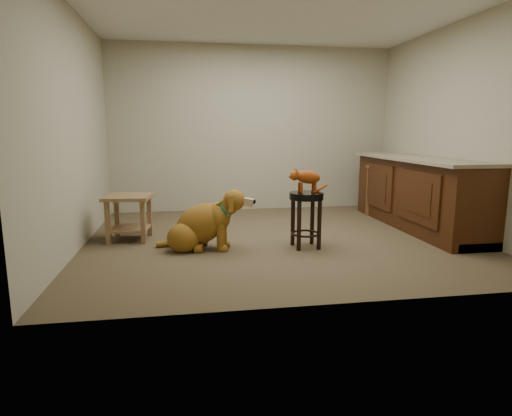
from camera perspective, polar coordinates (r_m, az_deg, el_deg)
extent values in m
cube|color=#4E402B|center=(5.17, 3.03, -4.07)|extent=(4.50, 4.00, 0.01)
cube|color=#A49F84|center=(6.97, -0.45, 10.46)|extent=(4.50, 0.04, 2.60)
cube|color=#A49F84|center=(3.08, 11.37, 10.41)|extent=(4.50, 0.04, 2.60)
cube|color=#A49F84|center=(5.03, -23.15, 9.69)|extent=(0.04, 4.00, 2.60)
cube|color=#A49F84|center=(5.92, 25.29, 9.51)|extent=(0.04, 4.00, 2.60)
cube|color=silver|center=(5.18, 3.33, 25.04)|extent=(4.50, 4.00, 0.04)
cube|color=#401F0B|center=(6.07, 20.74, 1.75)|extent=(0.60, 2.50, 0.90)
cube|color=gray|center=(6.01, 20.78, 6.19)|extent=(0.70, 2.56, 0.04)
cube|color=black|center=(6.15, 20.83, -1.93)|extent=(0.52, 2.50, 0.10)
cube|color=#401F0B|center=(5.43, 20.80, 1.35)|extent=(0.02, 0.90, 0.62)
cube|color=#401F0B|center=(6.40, 15.89, 2.89)|extent=(0.02, 0.90, 0.62)
cube|color=#341809|center=(5.43, 20.69, 1.35)|extent=(0.02, 0.60, 0.40)
cube|color=#341809|center=(6.39, 15.80, 2.89)|extent=(0.02, 0.60, 0.40)
cylinder|color=black|center=(4.90, 7.50, -1.70)|extent=(0.05, 0.05, 0.54)
cylinder|color=black|center=(4.83, 4.93, -1.83)|extent=(0.05, 0.05, 0.54)
cylinder|color=black|center=(4.69, 8.44, -2.27)|extent=(0.05, 0.05, 0.54)
cylinder|color=black|center=(4.61, 5.76, -2.41)|extent=(0.05, 0.05, 0.54)
torus|color=black|center=(4.78, 6.63, -3.39)|extent=(0.33, 0.33, 0.03)
cylinder|color=black|center=(4.70, 6.73, 1.63)|extent=(0.38, 0.38, 0.07)
cube|color=brown|center=(7.05, 17.23, 2.36)|extent=(0.06, 0.06, 0.73)
cube|color=brown|center=(7.03, 14.54, 2.46)|extent=(0.06, 0.06, 0.73)
cube|color=brown|center=(6.73, 17.51, 1.97)|extent=(0.06, 0.06, 0.73)
cube|color=brown|center=(6.70, 14.69, 2.08)|extent=(0.06, 0.06, 0.73)
cube|color=brown|center=(6.83, 16.15, 5.41)|extent=(0.53, 0.53, 0.04)
cube|color=brown|center=(5.41, -13.99, -1.02)|extent=(0.05, 0.05, 0.50)
cube|color=brown|center=(5.50, -18.06, -1.04)|extent=(0.05, 0.05, 0.50)
cube|color=brown|center=(5.03, -14.83, -1.91)|extent=(0.05, 0.05, 0.50)
cube|color=brown|center=(5.13, -19.18, -1.91)|extent=(0.05, 0.05, 0.50)
cube|color=brown|center=(5.22, -16.67, 1.43)|extent=(0.57, 0.57, 0.04)
cube|color=brown|center=(5.29, -16.46, -2.61)|extent=(0.48, 0.48, 0.03)
ellipsoid|color=brown|center=(4.89, -8.95, -3.23)|extent=(0.41, 0.36, 0.32)
ellipsoid|color=brown|center=(4.64, -9.68, -3.97)|extent=(0.41, 0.36, 0.32)
cylinder|color=brown|center=(4.90, -6.92, -4.47)|extent=(0.10, 0.12, 0.10)
cylinder|color=brown|center=(4.61, -7.66, -5.41)|extent=(0.10, 0.12, 0.10)
ellipsoid|color=brown|center=(4.70, -7.35, -2.12)|extent=(0.79, 0.54, 0.65)
ellipsoid|color=brown|center=(4.65, -5.08, -1.21)|extent=(0.33, 0.35, 0.33)
cylinder|color=brown|center=(4.76, -4.40, -3.00)|extent=(0.10, 0.10, 0.38)
cylinder|color=brown|center=(4.59, -4.74, -3.51)|extent=(0.10, 0.10, 0.38)
sphere|color=brown|center=(4.80, -4.02, -4.91)|extent=(0.10, 0.10, 0.10)
sphere|color=brown|center=(4.63, -4.35, -5.49)|extent=(0.10, 0.10, 0.10)
cylinder|color=brown|center=(4.62, -4.13, -0.01)|extent=(0.27, 0.22, 0.24)
ellipsoid|color=brown|center=(4.59, -2.91, 1.07)|extent=(0.29, 0.27, 0.23)
cube|color=tan|center=(4.57, -1.30, 0.80)|extent=(0.18, 0.12, 0.10)
sphere|color=black|center=(4.57, -0.37, 0.85)|extent=(0.06, 0.06, 0.06)
cube|color=brown|center=(4.70, -2.99, 0.92)|extent=(0.06, 0.07, 0.17)
cube|color=brown|center=(4.49, -3.33, 0.48)|extent=(0.06, 0.07, 0.17)
torus|color=#0D6A41|center=(4.62, -4.13, -0.14)|extent=(0.18, 0.24, 0.20)
cylinder|color=#D8BF4C|center=(4.62, -3.51, -0.99)|extent=(0.02, 0.04, 0.04)
cylinder|color=brown|center=(4.89, -11.40, -4.69)|extent=(0.30, 0.10, 0.07)
ellipsoid|color=#8A360D|center=(4.68, 6.96, 4.12)|extent=(0.30, 0.15, 0.18)
cylinder|color=#8A360D|center=(4.70, 5.79, 2.79)|extent=(0.03, 0.03, 0.11)
sphere|color=#8A360D|center=(4.70, 5.78, 2.26)|extent=(0.04, 0.04, 0.04)
cylinder|color=#8A360D|center=(4.63, 6.08, 2.66)|extent=(0.03, 0.03, 0.11)
sphere|color=#8A360D|center=(4.63, 6.07, 2.13)|extent=(0.04, 0.04, 0.04)
cylinder|color=#8A360D|center=(4.75, 7.59, 2.83)|extent=(0.03, 0.03, 0.11)
sphere|color=#8A360D|center=(4.75, 7.58, 2.31)|extent=(0.04, 0.04, 0.04)
cylinder|color=#8A360D|center=(4.68, 7.91, 2.71)|extent=(0.03, 0.03, 0.11)
sphere|color=#8A360D|center=(4.68, 7.90, 2.18)|extent=(0.04, 0.04, 0.04)
sphere|color=#8A360D|center=(4.63, 5.18, 4.31)|extent=(0.11, 0.11, 0.11)
sphere|color=#8A360D|center=(4.61, 4.65, 4.18)|extent=(0.04, 0.04, 0.04)
sphere|color=brown|center=(4.61, 4.46, 4.18)|extent=(0.02, 0.02, 0.02)
cone|color=#8A360D|center=(4.66, 5.20, 5.05)|extent=(0.05, 0.05, 0.05)
cone|color=#C66B60|center=(4.65, 5.17, 5.02)|extent=(0.03, 0.03, 0.03)
cone|color=#8A360D|center=(4.59, 5.44, 4.98)|extent=(0.05, 0.05, 0.05)
cone|color=#C66B60|center=(4.59, 5.41, 4.94)|extent=(0.03, 0.03, 0.03)
cylinder|color=#8A360D|center=(4.78, 8.44, 2.49)|extent=(0.21, 0.13, 0.10)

